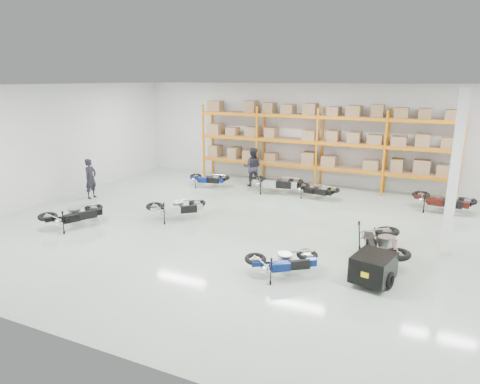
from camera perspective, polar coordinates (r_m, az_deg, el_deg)
The scene contains 14 objects.
room at distance 13.10m, azimuth 3.43°, elevation 4.09°, with size 18.00×18.00×18.00m.
pallet_rack at distance 19.18m, azimuth 10.59°, elevation 7.34°, with size 11.28×0.98×3.62m.
structural_column at distance 12.73m, azimuth 26.66°, elevation 2.20°, with size 0.25×0.25×4.50m, color white.
moto_blue_centre at distance 10.60m, azimuth 5.88°, elevation -8.59°, with size 0.71×1.61×0.98m, color #081952, non-canonical shape.
moto_silver_left at distance 14.81m, azimuth -8.41°, elevation -1.57°, with size 0.79×1.78×1.09m, color #ACAEB3, non-canonical shape.
moto_black_far_left at distance 14.88m, azimuth -21.33°, elevation -2.36°, with size 0.80×1.79×1.09m, color black, non-canonical shape.
moto_touring_right at distance 12.02m, azimuth 18.49°, elevation -5.84°, with size 0.88×1.97×1.21m, color black, non-canonical shape.
trailer at distance 10.61m, azimuth 17.35°, elevation -9.59°, with size 1.03×1.80×0.73m.
moto_back_a at distance 19.08m, azimuth -4.28°, elevation 2.12°, with size 0.71×1.61×0.98m, color navy, non-canonical shape.
moto_back_b at distance 18.05m, azimuth 4.82°, elevation 1.70°, with size 0.86×1.94×1.18m, color #A8ACB1, non-canonical shape.
moto_back_c at distance 17.46m, azimuth 10.09°, elevation 0.69°, with size 0.70×1.58×0.97m, color black, non-canonical shape.
moto_back_d at distance 17.07m, azimuth 25.44°, elevation -0.56°, with size 0.83×1.88×1.15m, color #3A100B, non-canonical shape.
person_left at distance 18.21m, azimuth -19.29°, elevation 1.70°, with size 0.59×0.38×1.61m, color black.
person_back at distance 19.13m, azimuth 1.67°, elevation 3.36°, with size 0.85×0.66×1.74m, color #22222A.
Camera 1 is at (4.70, -11.98, 4.71)m, focal length 32.00 mm.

